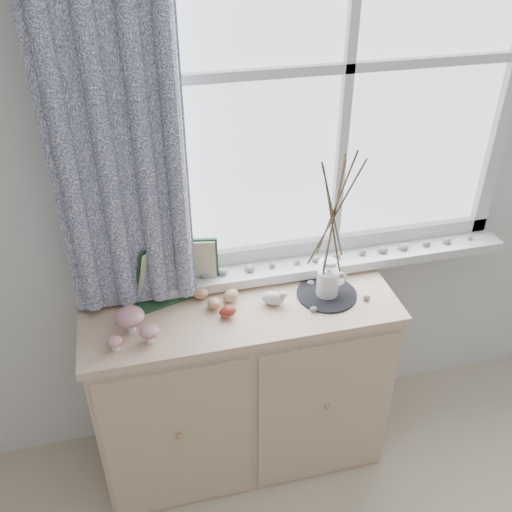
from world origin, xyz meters
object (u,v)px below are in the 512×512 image
Objects in this scene: sideboard at (242,385)px; twig_pitcher at (334,211)px; toadstool_cluster at (133,323)px; botanical_book at (176,272)px.

twig_pitcher reaches higher than sideboard.
twig_pitcher reaches higher than toadstool_cluster.
botanical_book is 0.62m from twig_pitcher.
sideboard is at bearing -41.10° from botanical_book.
toadstool_cluster is (-0.18, -0.17, -0.07)m from botanical_book.
botanical_book is (-0.22, 0.10, 0.55)m from sideboard.
botanical_book is at bearing 156.30° from sideboard.
botanical_book reaches higher than toadstool_cluster.
toadstool_cluster is 0.81m from twig_pitcher.
botanical_book is at bearing 165.07° from twig_pitcher.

